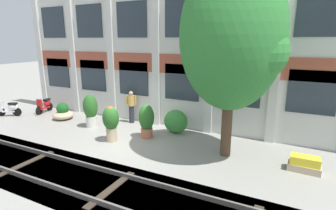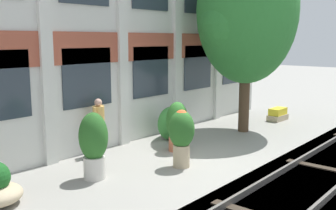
{
  "view_description": "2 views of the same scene",
  "coord_description": "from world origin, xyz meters",
  "views": [
    {
      "loc": [
        6.17,
        -8.47,
        4.22
      ],
      "look_at": [
        1.15,
        1.69,
        1.36
      ],
      "focal_mm": 28.0,
      "sensor_mm": 36.0,
      "label": 1
    },
    {
      "loc": [
        -8.47,
        -6.36,
        3.36
      ],
      "look_at": [
        1.24,
        1.89,
        1.2
      ],
      "focal_mm": 42.0,
      "sensor_mm": 36.0,
      "label": 2
    }
  ],
  "objects": [
    {
      "name": "rail_tracks",
      "position": [
        -0.0,
        -3.14,
        -0.13
      ],
      "size": [
        24.22,
        2.8,
        0.43
      ],
      "color": "#5B5449",
      "rests_on": "ground"
    },
    {
      "name": "potted_plant_fluted_column",
      "position": [
        0.5,
        0.9,
        0.8
      ],
      "size": [
        0.67,
        0.67,
        1.51
      ],
      "color": "#B76647",
      "rests_on": "ground"
    },
    {
      "name": "potted_plant_stone_basin",
      "position": [
        -0.61,
        -0.15,
        0.92
      ],
      "size": [
        0.69,
        0.69,
        1.54
      ],
      "color": "tan",
      "rests_on": "ground"
    },
    {
      "name": "topiary_hedge",
      "position": [
        1.42,
        1.96,
        0.55
      ],
      "size": [
        1.23,
        0.92,
        1.1
      ],
      "primitive_type": "ellipsoid",
      "rotation": [
        0.0,
        0.0,
        0.22
      ],
      "color": "#388438",
      "rests_on": "ground"
    },
    {
      "name": "potted_plant_square_trough",
      "position": [
        6.71,
        0.54,
        0.25
      ],
      "size": [
        1.01,
        0.54,
        0.52
      ],
      "color": "tan",
      "rests_on": "ground"
    },
    {
      "name": "resident_by_doorway",
      "position": [
        -1.29,
        2.37,
        0.89
      ],
      "size": [
        0.5,
        0.34,
        1.66
      ],
      "rotation": [
        0.0,
        0.0,
        -1.18
      ],
      "color": "#282833",
      "rests_on": "ground"
    },
    {
      "name": "ground_plane",
      "position": [
        0.0,
        0.0,
        0.0
      ],
      "size": [
        80.0,
        80.0,
        0.0
      ],
      "primitive_type": "plane",
      "color": "gray"
    },
    {
      "name": "broadleaf_tree",
      "position": [
        4.06,
        0.65,
        4.24
      ],
      "size": [
        3.73,
        3.55,
        6.92
      ],
      "color": "#4C3826",
      "rests_on": "ground"
    },
    {
      "name": "apartment_facade",
      "position": [
        0.0,
        2.99,
        3.91
      ],
      "size": [
        16.58,
        0.64,
        7.84
      ],
      "color": "silver",
      "rests_on": "ground"
    },
    {
      "name": "potted_plant_ribbed_drum",
      "position": [
        -2.68,
        0.9,
        0.93
      ],
      "size": [
        0.7,
        0.7,
        1.64
      ],
      "color": "beige",
      "rests_on": "ground"
    }
  ]
}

